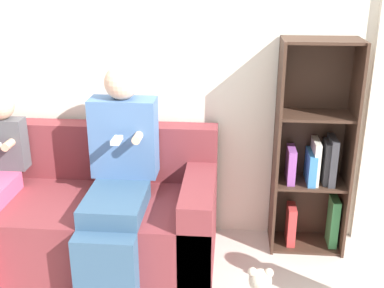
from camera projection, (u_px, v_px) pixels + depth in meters
The scene contains 4 objects.
back_wall at pixel (142, 54), 3.16m from camera, with size 10.00×0.06×2.55m.
couch at pixel (74, 217), 3.12m from camera, with size 1.82×0.81×0.83m.
adult_seated at pixel (118, 173), 2.88m from camera, with size 0.41×0.77×1.26m.
bookshelf at pixel (312, 158), 3.15m from camera, with size 0.48×0.30×1.41m.
Camera 1 is at (0.60, -2.19, 1.83)m, focal length 45.00 mm.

